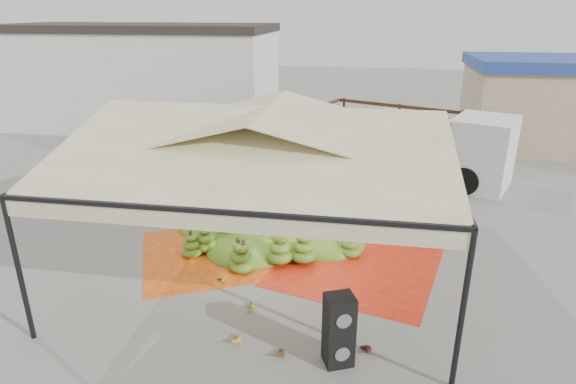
% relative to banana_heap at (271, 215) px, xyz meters
% --- Properties ---
extents(ground, '(90.00, 90.00, 0.00)m').
position_rel_banana_heap_xyz_m(ground, '(0.25, -1.33, -0.63)').
color(ground, slate).
rests_on(ground, ground).
extents(canopy_tent, '(8.10, 8.10, 4.00)m').
position_rel_banana_heap_xyz_m(canopy_tent, '(0.25, -1.33, 2.67)').
color(canopy_tent, black).
rests_on(canopy_tent, ground).
extents(building_white, '(14.30, 6.30, 5.40)m').
position_rel_banana_heap_xyz_m(building_white, '(-9.75, 12.67, 2.09)').
color(building_white, silver).
rests_on(building_white, ground).
extents(building_tan, '(6.30, 5.30, 4.10)m').
position_rel_banana_heap_xyz_m(building_tan, '(10.25, 11.67, 1.45)').
color(building_tan, tan).
rests_on(building_tan, ground).
extents(tarp_left, '(4.92, 4.84, 0.01)m').
position_rel_banana_heap_xyz_m(tarp_left, '(-1.26, -1.31, -0.62)').
color(tarp_left, orange).
rests_on(tarp_left, ground).
extents(tarp_right, '(4.70, 4.84, 0.01)m').
position_rel_banana_heap_xyz_m(tarp_right, '(2.51, -1.29, -0.62)').
color(tarp_right, red).
rests_on(tarp_right, ground).
extents(banana_heap, '(6.88, 6.13, 1.25)m').
position_rel_banana_heap_xyz_m(banana_heap, '(0.00, 0.00, 0.00)').
color(banana_heap, '#3D7919').
rests_on(banana_heap, ground).
extents(hand_yellow_a, '(0.45, 0.38, 0.20)m').
position_rel_banana_heap_xyz_m(hand_yellow_a, '(0.19, -4.78, -0.53)').
color(hand_yellow_a, gold).
rests_on(hand_yellow_a, ground).
extents(hand_yellow_b, '(0.57, 0.56, 0.20)m').
position_rel_banana_heap_xyz_m(hand_yellow_b, '(-0.74, -2.73, -0.53)').
color(hand_yellow_b, gold).
rests_on(hand_yellow_b, ground).
extents(hand_red_a, '(0.41, 0.34, 0.17)m').
position_rel_banana_heap_xyz_m(hand_red_a, '(1.11, -5.03, -0.54)').
color(hand_red_a, '#5B3014').
rests_on(hand_red_a, ground).
extents(hand_red_b, '(0.50, 0.47, 0.18)m').
position_rel_banana_heap_xyz_m(hand_red_b, '(2.72, -4.70, -0.54)').
color(hand_red_b, '#502012').
rests_on(hand_red_b, ground).
extents(hand_green, '(0.43, 0.35, 0.19)m').
position_rel_banana_heap_xyz_m(hand_green, '(0.20, -3.62, -0.53)').
color(hand_green, '#457B19').
rests_on(hand_green, ground).
extents(hanging_bunches, '(4.74, 0.24, 0.20)m').
position_rel_banana_heap_xyz_m(hanging_bunches, '(1.74, -2.28, 1.99)').
color(hanging_bunches, '#4D811A').
rests_on(hanging_bunches, ground).
extents(speaker_stack, '(0.64, 0.61, 1.41)m').
position_rel_banana_heap_xyz_m(speaker_stack, '(2.26, -5.03, 0.08)').
color(speaker_stack, black).
rests_on(speaker_stack, ground).
extents(banana_leaves, '(0.96, 1.36, 3.70)m').
position_rel_banana_heap_xyz_m(banana_leaves, '(-2.10, 0.39, -0.63)').
color(banana_leaves, '#29671B').
rests_on(banana_leaves, ground).
extents(vendor, '(0.66, 0.50, 1.63)m').
position_rel_banana_heap_xyz_m(vendor, '(-0.70, 1.67, 0.19)').
color(vendor, gray).
rests_on(vendor, ground).
extents(truck_left, '(6.31, 2.68, 2.11)m').
position_rel_banana_heap_xyz_m(truck_left, '(-0.50, 7.34, 0.67)').
color(truck_left, '#4D2C19').
rests_on(truck_left, ground).
extents(truck_right, '(7.80, 5.22, 2.54)m').
position_rel_banana_heap_xyz_m(truck_right, '(4.44, 6.28, 0.94)').
color(truck_right, '#4D2719').
rests_on(truck_right, ground).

